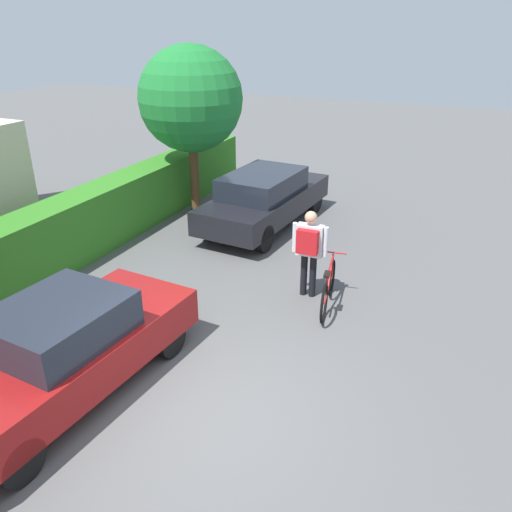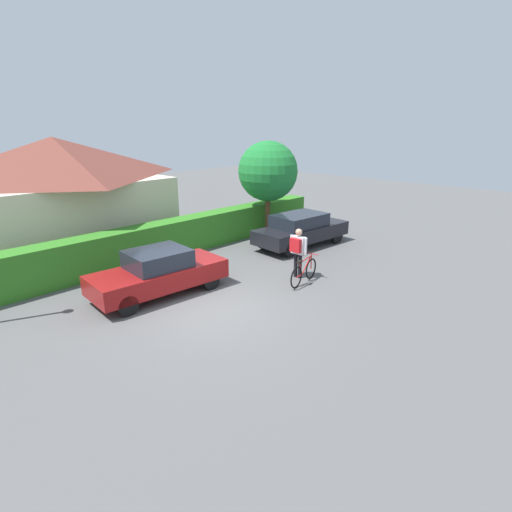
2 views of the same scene
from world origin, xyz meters
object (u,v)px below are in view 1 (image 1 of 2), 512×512
at_px(parked_car_near, 63,349).
at_px(bicycle, 328,288).
at_px(person_rider, 309,246).
at_px(parked_car_far, 265,198).
at_px(tree_kerbside, 191,100).

distance_m(parked_car_near, bicycle, 4.69).
xyz_separation_m(parked_car_near, person_rider, (4.08, -2.22, 0.34)).
bearing_deg(parked_car_near, parked_car_far, 0.03).
bearing_deg(parked_car_near, bicycle, -35.43).
bearing_deg(parked_car_far, tree_kerbside, 80.56).
xyz_separation_m(parked_car_near, parked_car_far, (7.20, 0.00, 0.04)).
bearing_deg(parked_car_near, tree_kerbside, 16.66).
height_order(parked_car_near, bicycle, parked_car_near).
xyz_separation_m(parked_car_far, bicycle, (-3.39, -2.72, -0.36)).
bearing_deg(parked_car_far, person_rider, -144.45).
xyz_separation_m(person_rider, tree_kerbside, (3.49, 4.49, 1.95)).
relative_size(parked_car_far, bicycle, 2.64).
xyz_separation_m(parked_car_near, tree_kerbside, (7.57, 2.27, 2.29)).
relative_size(parked_car_near, bicycle, 2.47).
bearing_deg(parked_car_far, parked_car_near, -179.97).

